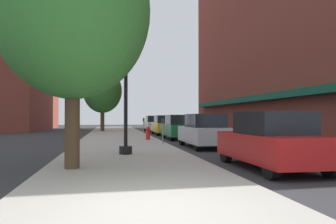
{
  "coord_description": "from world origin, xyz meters",
  "views": [
    {
      "loc": [
        -0.59,
        -5.15,
        1.5
      ],
      "look_at": [
        3.39,
        17.97,
        1.86
      ],
      "focal_mm": 36.06,
      "sensor_mm": 36.0,
      "label": 1
    }
  ],
  "objects_px": {
    "parking_meter_far": "(163,128)",
    "car_yellow": "(165,125)",
    "fire_hydrant": "(148,133)",
    "car_red": "(271,141)",
    "car_silver": "(205,131)",
    "car_green": "(179,127)",
    "car_white": "(154,124)",
    "lamppost": "(126,72)",
    "tree_near": "(73,11)",
    "tree_mid": "(103,91)",
    "parking_meter_near": "(144,124)"
  },
  "relations": [
    {
      "from": "lamppost",
      "to": "fire_hydrant",
      "type": "distance_m",
      "value": 8.61
    },
    {
      "from": "fire_hydrant",
      "to": "parking_meter_far",
      "type": "xyz_separation_m",
      "value": [
        0.34,
        -3.83,
        0.43
      ]
    },
    {
      "from": "parking_meter_far",
      "to": "tree_near",
      "type": "relative_size",
      "value": 0.19
    },
    {
      "from": "parking_meter_far",
      "to": "car_red",
      "type": "height_order",
      "value": "car_red"
    },
    {
      "from": "tree_mid",
      "to": "car_green",
      "type": "distance_m",
      "value": 13.85
    },
    {
      "from": "car_white",
      "to": "car_silver",
      "type": "bearing_deg",
      "value": -88.81
    },
    {
      "from": "car_green",
      "to": "car_yellow",
      "type": "distance_m",
      "value": 6.04
    },
    {
      "from": "tree_mid",
      "to": "car_red",
      "type": "distance_m",
      "value": 26.36
    },
    {
      "from": "lamppost",
      "to": "parking_meter_near",
      "type": "xyz_separation_m",
      "value": [
        2.06,
        14.09,
        -2.25
      ]
    },
    {
      "from": "car_silver",
      "to": "tree_mid",
      "type": "bearing_deg",
      "value": 105.59
    },
    {
      "from": "fire_hydrant",
      "to": "car_silver",
      "type": "xyz_separation_m",
      "value": [
        2.29,
        -4.66,
        0.29
      ]
    },
    {
      "from": "fire_hydrant",
      "to": "car_yellow",
      "type": "bearing_deg",
      "value": 73.46
    },
    {
      "from": "car_silver",
      "to": "car_red",
      "type": "bearing_deg",
      "value": -90.41
    },
    {
      "from": "parking_meter_near",
      "to": "parking_meter_far",
      "type": "xyz_separation_m",
      "value": [
        0.0,
        -9.92,
        0.0
      ]
    },
    {
      "from": "car_red",
      "to": "car_yellow",
      "type": "relative_size",
      "value": 1.0
    },
    {
      "from": "fire_hydrant",
      "to": "car_red",
      "type": "relative_size",
      "value": 0.18
    },
    {
      "from": "lamppost",
      "to": "car_green",
      "type": "bearing_deg",
      "value": 67.46
    },
    {
      "from": "parking_meter_near",
      "to": "tree_near",
      "type": "xyz_separation_m",
      "value": [
        -3.65,
        -17.36,
        3.46
      ]
    },
    {
      "from": "car_silver",
      "to": "car_white",
      "type": "height_order",
      "value": "same"
    },
    {
      "from": "car_red",
      "to": "lamppost",
      "type": "bearing_deg",
      "value": 138.43
    },
    {
      "from": "parking_meter_far",
      "to": "car_yellow",
      "type": "distance_m",
      "value": 11.7
    },
    {
      "from": "tree_mid",
      "to": "car_silver",
      "type": "relative_size",
      "value": 1.47
    },
    {
      "from": "fire_hydrant",
      "to": "tree_mid",
      "type": "distance_m",
      "value": 14.79
    },
    {
      "from": "parking_meter_near",
      "to": "tree_mid",
      "type": "height_order",
      "value": "tree_mid"
    },
    {
      "from": "car_green",
      "to": "car_silver",
      "type": "bearing_deg",
      "value": -89.12
    },
    {
      "from": "lamppost",
      "to": "parking_meter_near",
      "type": "distance_m",
      "value": 14.41
    },
    {
      "from": "lamppost",
      "to": "tree_near",
      "type": "distance_m",
      "value": 3.83
    },
    {
      "from": "lamppost",
      "to": "car_green",
      "type": "xyz_separation_m",
      "value": [
        4.01,
        9.67,
        -2.39
      ]
    },
    {
      "from": "car_white",
      "to": "car_green",
      "type": "bearing_deg",
      "value": -88.81
    },
    {
      "from": "parking_meter_near",
      "to": "tree_near",
      "type": "bearing_deg",
      "value": -101.88
    },
    {
      "from": "parking_meter_near",
      "to": "car_red",
      "type": "height_order",
      "value": "car_red"
    },
    {
      "from": "tree_near",
      "to": "car_silver",
      "type": "relative_size",
      "value": 1.56
    },
    {
      "from": "lamppost",
      "to": "parking_meter_near",
      "type": "bearing_deg",
      "value": 81.67
    },
    {
      "from": "tree_mid",
      "to": "tree_near",
      "type": "bearing_deg",
      "value": -90.57
    },
    {
      "from": "car_green",
      "to": "car_red",
      "type": "bearing_deg",
      "value": -89.12
    },
    {
      "from": "car_green",
      "to": "car_white",
      "type": "bearing_deg",
      "value": 90.88
    },
    {
      "from": "car_yellow",
      "to": "lamppost",
      "type": "bearing_deg",
      "value": -104.3
    },
    {
      "from": "parking_meter_far",
      "to": "car_yellow",
      "type": "bearing_deg",
      "value": 80.41
    },
    {
      "from": "parking_meter_far",
      "to": "tree_mid",
      "type": "xyz_separation_m",
      "value": [
        -3.4,
        17.83,
        3.21
      ]
    },
    {
      "from": "parking_meter_near",
      "to": "car_white",
      "type": "relative_size",
      "value": 0.3
    },
    {
      "from": "car_yellow",
      "to": "car_silver",
      "type": "bearing_deg",
      "value": -89.96
    },
    {
      "from": "car_green",
      "to": "tree_near",
      "type": "bearing_deg",
      "value": -112.53
    },
    {
      "from": "tree_mid",
      "to": "car_yellow",
      "type": "height_order",
      "value": "tree_mid"
    },
    {
      "from": "tree_near",
      "to": "tree_mid",
      "type": "bearing_deg",
      "value": 89.43
    },
    {
      "from": "car_yellow",
      "to": "parking_meter_far",
      "type": "bearing_deg",
      "value": -99.56
    },
    {
      "from": "car_red",
      "to": "car_silver",
      "type": "relative_size",
      "value": 1.0
    },
    {
      "from": "car_green",
      "to": "tree_mid",
      "type": "bearing_deg",
      "value": 114.33
    },
    {
      "from": "tree_near",
      "to": "car_white",
      "type": "xyz_separation_m",
      "value": [
        5.6,
        26.09,
        -3.6
      ]
    },
    {
      "from": "car_white",
      "to": "tree_mid",
      "type": "bearing_deg",
      "value": -170.16
    },
    {
      "from": "parking_meter_far",
      "to": "car_silver",
      "type": "height_order",
      "value": "car_silver"
    }
  ]
}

